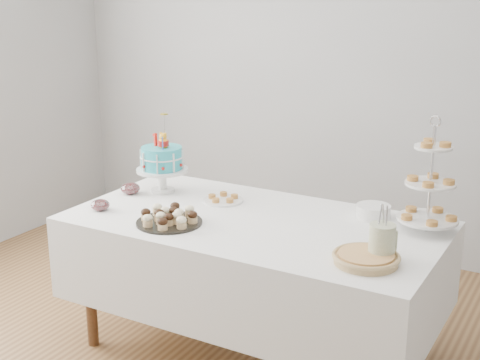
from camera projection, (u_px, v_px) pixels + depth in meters
The scene contains 11 objects.
walls at pixel (224, 119), 3.04m from camera, with size 5.04×4.04×2.70m.
table at pixel (254, 260), 3.52m from camera, with size 1.92×1.02×0.77m.
birthday_cake at pixel (162, 171), 3.89m from camera, with size 0.30×0.30×0.46m.
cupcake_tray at pixel (169, 216), 3.39m from camera, with size 0.34×0.34×0.08m.
pie at pixel (366, 258), 2.91m from camera, with size 0.30×0.30×0.05m.
tiered_stand at pixel (430, 184), 3.23m from camera, with size 0.30×0.30×0.58m.
plate_stack at pixel (373, 212), 3.48m from camera, with size 0.18×0.18×0.07m.
pastry_plate at pixel (223, 199), 3.75m from camera, with size 0.23×0.23×0.03m.
jam_bowl_a at pixel (100, 205), 3.60m from camera, with size 0.10×0.10×0.06m.
jam_bowl_b at pixel (130, 189), 3.88m from camera, with size 0.11×0.11×0.07m.
utensil_pitcher at pixel (382, 241), 2.92m from camera, with size 0.12×0.12×0.26m.
Camera 1 is at (1.54, -2.57, 1.94)m, focal length 50.00 mm.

